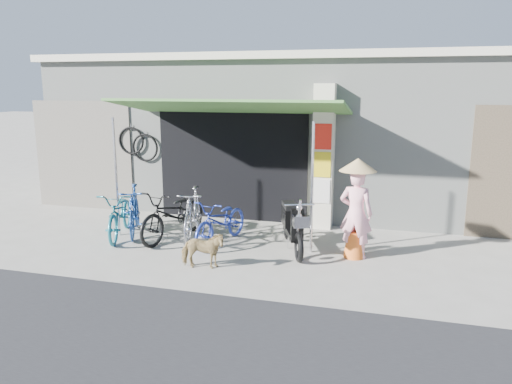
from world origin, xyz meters
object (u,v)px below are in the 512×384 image
(bike_silver, at_px, (193,213))
(bike_navy, at_px, (221,221))
(bike_blue, at_px, (134,211))
(street_dog, at_px, (202,250))
(bike_teal, at_px, (121,214))
(nun, at_px, (356,209))
(moped, at_px, (292,225))
(bike_black, at_px, (174,214))

(bike_silver, height_order, bike_navy, bike_silver)
(bike_blue, relative_size, street_dog, 2.22)
(bike_teal, relative_size, nun, 1.02)
(bike_silver, bearing_deg, bike_blue, 174.53)
(bike_navy, bearing_deg, bike_teal, -164.00)
(moped, bearing_deg, bike_navy, 160.07)
(bike_navy, relative_size, moped, 0.97)
(bike_teal, xyz_separation_m, bike_blue, (0.18, 0.21, 0.02))
(bike_blue, height_order, bike_silver, bike_silver)
(bike_silver, bearing_deg, street_dog, -73.58)
(bike_teal, height_order, bike_navy, bike_teal)
(bike_blue, bearing_deg, bike_silver, -18.35)
(bike_navy, distance_m, moped, 1.37)
(street_dog, height_order, moped, moped)
(bike_teal, height_order, moped, moped)
(street_dog, bearing_deg, bike_blue, 44.54)
(bike_navy, distance_m, nun, 2.54)
(moped, xyz_separation_m, nun, (1.14, -0.12, 0.40))
(bike_blue, distance_m, moped, 3.26)
(bike_silver, bearing_deg, bike_teal, -178.04)
(bike_silver, height_order, nun, nun)
(bike_blue, distance_m, nun, 4.42)
(bike_teal, height_order, bike_black, bike_black)
(bike_blue, xyz_separation_m, bike_silver, (1.23, 0.12, 0.00))
(bike_black, distance_m, street_dog, 1.78)
(bike_blue, distance_m, street_dog, 2.48)
(bike_black, height_order, bike_silver, bike_black)
(street_dog, relative_size, moped, 0.43)
(moped, bearing_deg, bike_teal, 161.42)
(bike_silver, xyz_separation_m, bike_navy, (0.66, -0.20, -0.06))
(bike_teal, relative_size, bike_silver, 1.09)
(street_dog, xyz_separation_m, nun, (2.36, 1.25, 0.56))
(bike_navy, relative_size, street_dog, 2.27)
(bike_black, height_order, moped, moped)
(street_dog, bearing_deg, bike_silver, 16.93)
(bike_navy, bearing_deg, bike_silver, 175.45)
(bike_blue, bearing_deg, street_dog, -58.85)
(bike_teal, relative_size, bike_black, 0.94)
(bike_teal, distance_m, moped, 3.44)
(nun, bearing_deg, bike_silver, 3.53)
(bike_teal, xyz_separation_m, moped, (3.44, 0.15, -0.01))
(moped, bearing_deg, nun, -27.12)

